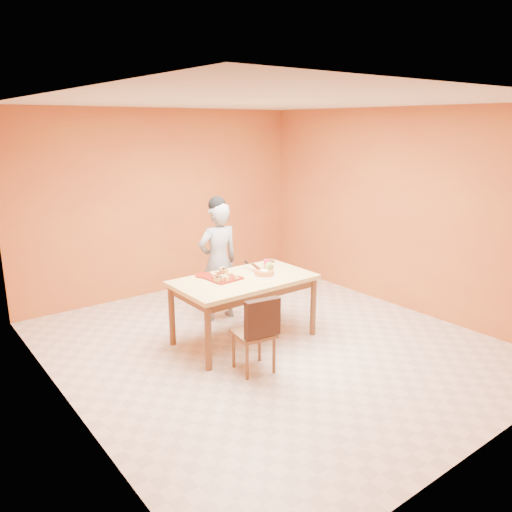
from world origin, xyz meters
TOP-DOWN VIEW (x-y plane):
  - floor at (0.00, 0.00)m, footprint 5.00×5.00m
  - ceiling at (0.00, 0.00)m, footprint 5.00×5.00m
  - wall_back at (0.00, 2.50)m, footprint 4.50×0.00m
  - wall_left at (-2.25, 0.00)m, footprint 0.00×5.00m
  - wall_right at (2.25, 0.00)m, footprint 0.00×5.00m
  - dining_table at (-0.15, 0.29)m, footprint 1.60×0.90m
  - dining_chair at (-0.52, -0.40)m, footprint 0.44×0.50m
  - pastry_pile at (-0.35, 0.41)m, footprint 0.31×0.31m
  - person at (-0.01, 1.05)m, footprint 0.59×0.41m
  - pastry_platter at (-0.35, 0.41)m, footprint 0.37×0.37m
  - red_dinner_plate at (-0.46, 0.64)m, footprint 0.22×0.22m
  - white_cake_plate at (0.09, 0.22)m, footprint 0.32×0.32m
  - sponge_cake at (0.09, 0.22)m, footprint 0.28×0.28m
  - cake_server at (0.10, 0.40)m, footprint 0.13×0.26m
  - egg_ornament at (0.18, 0.24)m, footprint 0.13×0.11m
  - magenta_glass at (0.32, 0.46)m, footprint 0.08×0.08m
  - checker_tin at (0.53, 0.64)m, footprint 0.11×0.11m

SIDE VIEW (x-z plane):
  - floor at x=0.00m, z-range 0.00..0.00m
  - dining_chair at x=-0.52m, z-range 0.02..0.85m
  - dining_table at x=-0.15m, z-range 0.29..1.05m
  - person at x=-0.01m, z-range 0.00..1.53m
  - white_cake_plate at x=0.09m, z-range 0.76..0.77m
  - red_dinner_plate at x=-0.46m, z-range 0.76..0.77m
  - pastry_platter at x=-0.35m, z-range 0.76..0.78m
  - checker_tin at x=0.53m, z-range 0.76..0.79m
  - sponge_cake at x=0.09m, z-range 0.77..0.82m
  - magenta_glass at x=0.32m, z-range 0.76..0.86m
  - pastry_pile at x=-0.35m, z-range 0.78..0.88m
  - cake_server at x=0.10m, z-range 0.83..0.83m
  - egg_ornament at x=0.18m, z-range 0.76..0.91m
  - wall_back at x=0.00m, z-range -0.90..3.60m
  - wall_left at x=-2.25m, z-range -1.15..3.85m
  - wall_right at x=2.25m, z-range -1.15..3.85m
  - ceiling at x=0.00m, z-range 2.70..2.70m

